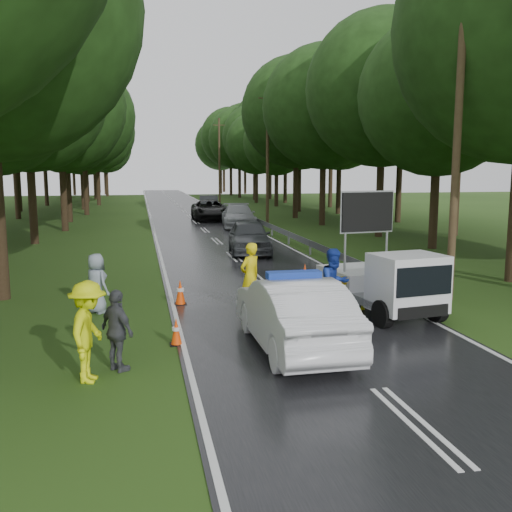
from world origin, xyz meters
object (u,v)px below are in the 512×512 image
object	(u,v)px
queue_car_fourth	(209,204)
queue_car_second	(239,216)
civilian	(334,284)
queue_car_first	(249,237)
officer	(250,276)
queue_car_third	(210,210)
work_truck	(386,282)
police_sedan	(293,314)
barrier	(326,287)

from	to	relation	value
queue_car_fourth	queue_car_second	bearing A→B (deg)	-82.69
civilian	queue_car_first	size ratio (longest dim) A/B	0.41
officer	queue_car_first	distance (m)	11.33
officer	queue_car_third	world-z (taller)	officer
officer	queue_car_fourth	world-z (taller)	officer
work_truck	police_sedan	bearing A→B (deg)	-151.94
work_truck	barrier	bearing A→B (deg)	160.50
work_truck	queue_car_second	distance (m)	25.07
police_sedan	queue_car_first	world-z (taller)	police_sedan
police_sedan	barrier	size ratio (longest dim) A/B	1.98
barrier	civilian	size ratio (longest dim) A/B	1.30
queue_car_fourth	queue_car_first	bearing A→B (deg)	-87.15
barrier	queue_car_second	distance (m)	24.82
civilian	work_truck	bearing A→B (deg)	-13.36
barrier	queue_car_second	xyz separation A→B (m)	(1.80, 24.76, 0.01)
queue_car_fourth	police_sedan	bearing A→B (deg)	-88.77
queue_car_third	queue_car_first	bearing A→B (deg)	-90.08
police_sedan	barrier	xyz separation A→B (m)	(1.71, 2.81, -0.02)
queue_car_third	queue_car_fourth	xyz separation A→B (m)	(0.86, 7.88, -0.01)
officer	queue_car_third	xyz separation A→B (m)	(2.46, 29.76, -0.17)
officer	queue_car_fourth	bearing A→B (deg)	-128.90
work_truck	queue_car_third	world-z (taller)	work_truck
barrier	queue_car_first	xyz separation A→B (m)	(0.14, 12.13, 0.02)
work_truck	queue_car_third	size ratio (longest dim) A/B	0.77
officer	queue_car_third	distance (m)	29.86
queue_car_third	queue_car_fourth	distance (m)	7.92
work_truck	officer	size ratio (longest dim) A/B	2.28
work_truck	queue_car_first	world-z (taller)	work_truck
barrier	queue_car_third	size ratio (longest dim) A/B	0.43
civilian	queue_car_second	xyz separation A→B (m)	(1.73, 25.26, -0.17)
barrier	officer	distance (m)	2.22
queue_car_second	police_sedan	bearing A→B (deg)	-91.27
work_truck	queue_car_second	world-z (taller)	work_truck
officer	queue_car_first	xyz separation A→B (m)	(2.11, 11.13, -0.17)
barrier	queue_car_fourth	bearing A→B (deg)	77.54
civilian	queue_car_third	world-z (taller)	civilian
officer	queue_car_first	size ratio (longest dim) A/B	0.41
work_truck	officer	xyz separation A→B (m)	(-3.61, 1.32, 0.06)
work_truck	queue_car_second	size ratio (longest dim) A/B	0.81
queue_car_third	queue_car_fourth	size ratio (longest dim) A/B	1.20
police_sedan	officer	bearing A→B (deg)	-87.15
queue_car_first	queue_car_third	size ratio (longest dim) A/B	0.82
queue_car_fourth	work_truck	bearing A→B (deg)	-84.12
civilian	officer	bearing A→B (deg)	123.63
work_truck	queue_car_second	bearing A→B (deg)	81.02
queue_car_first	queue_car_second	size ratio (longest dim) A/B	0.87
barrier	queue_car_first	bearing A→B (deg)	78.86
civilian	queue_car_second	distance (m)	25.32
police_sedan	civilian	xyz separation A→B (m)	(1.79, 2.31, 0.15)
police_sedan	queue_car_second	xyz separation A→B (m)	(3.51, 27.57, -0.02)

